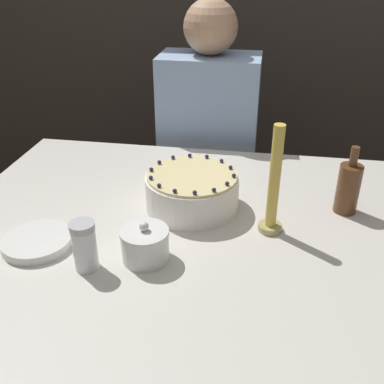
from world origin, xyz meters
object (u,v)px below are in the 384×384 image
Objects in this scene: sugar_bowl at (145,244)px; candle at (274,190)px; sugar_shaker at (85,246)px; cake at (192,191)px; person_man_blue_shirt at (208,169)px; bottle at (348,188)px.

candle is (0.30, 0.18, 0.08)m from sugar_bowl.
sugar_shaker is 0.42× the size of candle.
candle is at bearing -21.02° from cake.
candle is at bearing 30.70° from sugar_bowl.
person_man_blue_shirt reaches higher than cake.
sugar_bowl is (-0.07, -0.27, -0.01)m from cake.
person_man_blue_shirt is (-0.04, 0.64, -0.23)m from cake.
sugar_shaker is at bearing -121.72° from cake.
cake is at bearing -173.54° from bottle.
bottle is at bearing 129.34° from person_man_blue_shirt.
cake is at bearing 158.98° from candle.
cake is 1.34× the size of bottle.
bottle is at bearing 32.98° from candle.
cake is 0.68m from person_man_blue_shirt.
candle is 0.24× the size of person_man_blue_shirt.
sugar_shaker is at bearing -149.76° from bottle.
person_man_blue_shirt reaches higher than sugar_bowl.
cake is 2.27× the size of sugar_bowl.
sugar_bowl is 0.10× the size of person_man_blue_shirt.
cake is at bearing 74.99° from sugar_bowl.
sugar_bowl is 0.59× the size of bottle.
bottle reaches higher than cake.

